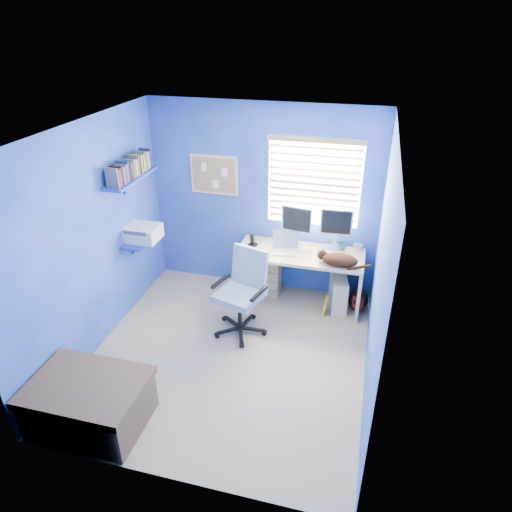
% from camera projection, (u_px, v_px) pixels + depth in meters
% --- Properties ---
extents(floor, '(3.00, 3.20, 0.00)m').
position_uv_depth(floor, '(229.00, 355.00, 5.15)').
color(floor, '#9E9381').
rests_on(floor, ground).
extents(ceiling, '(3.00, 3.20, 0.00)m').
position_uv_depth(ceiling, '(221.00, 132.00, 3.96)').
color(ceiling, white).
rests_on(ceiling, wall_back).
extents(wall_back, '(3.00, 0.01, 2.50)m').
position_uv_depth(wall_back, '(263.00, 201.00, 5.92)').
color(wall_back, '#1A48A1').
rests_on(wall_back, ground).
extents(wall_front, '(3.00, 0.01, 2.50)m').
position_uv_depth(wall_front, '(155.00, 364.00, 3.19)').
color(wall_front, '#1A48A1').
rests_on(wall_front, ground).
extents(wall_left, '(0.01, 3.20, 2.50)m').
position_uv_depth(wall_left, '(92.00, 241.00, 4.88)').
color(wall_left, '#1A48A1').
rests_on(wall_left, ground).
extents(wall_right, '(0.01, 3.20, 2.50)m').
position_uv_depth(wall_right, '(379.00, 277.00, 4.23)').
color(wall_right, '#1A48A1').
rests_on(wall_right, ground).
extents(desk, '(1.59, 0.65, 0.74)m').
position_uv_depth(desk, '(299.00, 278.00, 5.92)').
color(desk, tan).
rests_on(desk, floor).
extents(laptop, '(0.37, 0.31, 0.22)m').
position_uv_depth(laptop, '(285.00, 244.00, 5.70)').
color(laptop, silver).
rests_on(laptop, desk).
extents(monitor_left, '(0.41, 0.19, 0.54)m').
position_uv_depth(monitor_left, '(297.00, 226.00, 5.80)').
color(monitor_left, silver).
rests_on(monitor_left, desk).
extents(monitor_right, '(0.41, 0.14, 0.54)m').
position_uv_depth(monitor_right, '(336.00, 229.00, 5.73)').
color(monitor_right, silver).
rests_on(monitor_right, desk).
extents(phone, '(0.12, 0.13, 0.17)m').
position_uv_depth(phone, '(252.00, 241.00, 5.85)').
color(phone, black).
rests_on(phone, desk).
extents(mug, '(0.10, 0.09, 0.10)m').
position_uv_depth(mug, '(342.00, 246.00, 5.79)').
color(mug, '#2C676A').
rests_on(mug, desk).
extents(cd_spindle, '(0.13, 0.13, 0.07)m').
position_uv_depth(cd_spindle, '(358.00, 247.00, 5.79)').
color(cd_spindle, silver).
rests_on(cd_spindle, desk).
extents(cat, '(0.47, 0.31, 0.15)m').
position_uv_depth(cat, '(340.00, 260.00, 5.41)').
color(cat, black).
rests_on(cat, desk).
extents(tower_pc, '(0.27, 0.47, 0.45)m').
position_uv_depth(tower_pc, '(338.00, 292.00, 5.87)').
color(tower_pc, beige).
rests_on(tower_pc, floor).
extents(drawer_boxes, '(0.35, 0.28, 0.54)m').
position_uv_depth(drawer_boxes, '(267.00, 276.00, 6.15)').
color(drawer_boxes, tan).
rests_on(drawer_boxes, floor).
extents(yellow_book, '(0.03, 0.17, 0.24)m').
position_uv_depth(yellow_book, '(325.00, 306.00, 5.78)').
color(yellow_book, yellow).
rests_on(yellow_book, floor).
extents(backpack, '(0.29, 0.24, 0.30)m').
position_uv_depth(backpack, '(359.00, 299.00, 5.87)').
color(backpack, black).
rests_on(backpack, floor).
extents(bed_corner, '(1.00, 0.71, 0.48)m').
position_uv_depth(bed_corner, '(90.00, 403.00, 4.20)').
color(bed_corner, brown).
rests_on(bed_corner, floor).
extents(office_chair, '(0.74, 0.74, 1.03)m').
position_uv_depth(office_chair, '(242.00, 303.00, 5.39)').
color(office_chair, black).
rests_on(office_chair, floor).
extents(window_blinds, '(1.15, 0.05, 1.10)m').
position_uv_depth(window_blinds, '(314.00, 184.00, 5.61)').
color(window_blinds, white).
rests_on(window_blinds, ground).
extents(corkboard, '(0.64, 0.02, 0.52)m').
position_uv_depth(corkboard, '(214.00, 175.00, 5.90)').
color(corkboard, tan).
rests_on(corkboard, ground).
extents(wall_shelves, '(0.42, 0.90, 1.05)m').
position_uv_depth(wall_shelves, '(135.00, 201.00, 5.40)').
color(wall_shelves, '#1E34B2').
rests_on(wall_shelves, ground).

